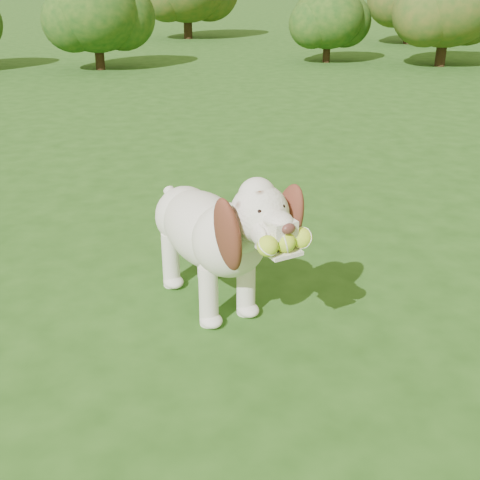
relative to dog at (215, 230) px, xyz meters
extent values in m
plane|color=#234B15|center=(-0.03, 0.30, -0.42)|extent=(80.00, 80.00, 0.00)
ellipsoid|color=white|center=(-0.04, 0.10, -0.04)|extent=(0.57, 0.74, 0.35)
ellipsoid|color=white|center=(0.06, -0.13, 0.00)|extent=(0.45, 0.45, 0.34)
ellipsoid|color=white|center=(-0.13, 0.31, -0.05)|extent=(0.41, 0.41, 0.31)
cylinder|color=white|center=(0.11, -0.25, 0.09)|extent=(0.27, 0.32, 0.27)
sphere|color=white|center=(0.16, -0.37, 0.22)|extent=(0.32, 0.32, 0.24)
sphere|color=white|center=(0.15, -0.35, 0.29)|extent=(0.20, 0.20, 0.16)
cube|color=white|center=(0.21, -0.50, 0.22)|extent=(0.15, 0.17, 0.07)
ellipsoid|color=#592D28|center=(0.24, -0.57, 0.23)|extent=(0.07, 0.06, 0.04)
cube|color=white|center=(0.22, -0.51, 0.12)|extent=(0.18, 0.19, 0.02)
ellipsoid|color=brown|center=(0.02, -0.42, 0.15)|extent=(0.18, 0.26, 0.37)
ellipsoid|color=brown|center=(0.28, -0.31, 0.15)|extent=(0.21, 0.22, 0.37)
cylinder|color=white|center=(-0.19, 0.44, -0.01)|extent=(0.12, 0.18, 0.13)
cylinder|color=white|center=(-0.04, -0.15, -0.27)|extent=(0.12, 0.12, 0.30)
cylinder|color=white|center=(0.14, -0.07, -0.27)|extent=(0.12, 0.12, 0.30)
cylinder|color=white|center=(-0.22, 0.25, -0.27)|extent=(0.12, 0.12, 0.30)
cylinder|color=white|center=(-0.03, 0.33, -0.27)|extent=(0.12, 0.12, 0.30)
sphere|color=#BAF633|center=(0.16, -0.58, 0.17)|extent=(0.11, 0.11, 0.08)
sphere|color=#BAF633|center=(0.23, -0.55, 0.17)|extent=(0.11, 0.11, 0.08)
sphere|color=#BAF633|center=(0.30, -0.52, 0.17)|extent=(0.11, 0.11, 0.08)
cylinder|color=#382314|center=(4.52, 7.84, -0.13)|extent=(0.18, 0.18, 0.57)
ellipsoid|color=#164214|center=(4.52, 7.84, 0.62)|extent=(1.70, 1.70, 1.44)
cylinder|color=#382314|center=(-1.36, 8.09, -0.17)|extent=(0.15, 0.15, 0.50)
ellipsoid|color=#164214|center=(-1.36, 8.09, 0.50)|extent=(1.49, 1.49, 1.27)
cylinder|color=#382314|center=(5.25, 11.34, -0.11)|extent=(0.19, 0.19, 0.61)
cylinder|color=#382314|center=(0.29, 13.05, -0.09)|extent=(0.21, 0.21, 0.66)
cylinder|color=#382314|center=(2.66, 8.54, -0.21)|extent=(0.13, 0.13, 0.42)
ellipsoid|color=#164214|center=(2.66, 8.54, 0.36)|extent=(1.27, 1.27, 1.08)
camera|label=1|loc=(-0.17, -2.59, 1.11)|focal=45.00mm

